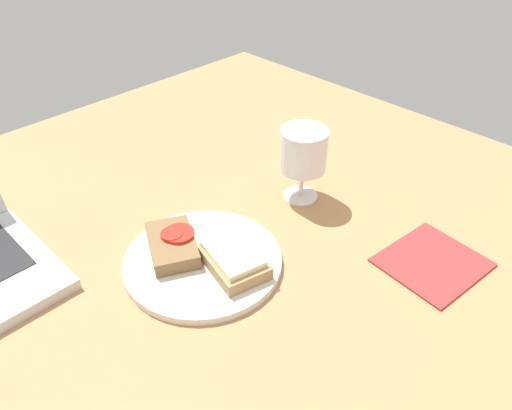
% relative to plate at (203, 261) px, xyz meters
% --- Properties ---
extents(wooden_table, '(1.40, 1.40, 0.03)m').
position_rel_plate_xyz_m(wooden_table, '(0.04, -0.03, -0.02)').
color(wooden_table, '#B27F51').
rests_on(wooden_table, ground).
extents(plate, '(0.26, 0.26, 0.01)m').
position_rel_plate_xyz_m(plate, '(0.00, 0.00, 0.00)').
color(plate, silver).
rests_on(plate, wooden_table).
extents(sandwich_with_cheese, '(0.10, 0.13, 0.03)m').
position_rel_plate_xyz_m(sandwich_with_cheese, '(0.02, -0.05, 0.02)').
color(sandwich_with_cheese, '#A88456').
rests_on(sandwich_with_cheese, plate).
extents(sandwich_with_tomato, '(0.12, 0.13, 0.03)m').
position_rel_plate_xyz_m(sandwich_with_tomato, '(-0.02, 0.05, 0.02)').
color(sandwich_with_tomato, brown).
rests_on(sandwich_with_tomato, plate).
extents(wine_glass, '(0.09, 0.09, 0.14)m').
position_rel_plate_xyz_m(wine_glass, '(0.26, 0.01, 0.09)').
color(wine_glass, white).
rests_on(wine_glass, wooden_table).
extents(napkin, '(0.17, 0.16, 0.00)m').
position_rel_plate_xyz_m(napkin, '(0.27, -0.26, -0.00)').
color(napkin, '#B23333').
rests_on(napkin, wooden_table).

